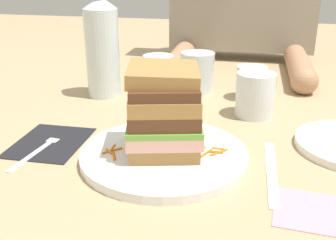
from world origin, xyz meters
name	(u,v)px	position (x,y,z in m)	size (l,w,h in m)	color
ground_plane	(154,155)	(0.00, 0.00, 0.00)	(3.00, 3.00, 0.00)	tan
main_plate	(164,155)	(0.02, -0.01, 0.01)	(0.26, 0.26, 0.01)	white
sandwich	(164,112)	(0.02, -0.01, 0.08)	(0.13, 0.13, 0.13)	#A87A42
carrot_shred_0	(109,151)	(-0.07, -0.03, 0.02)	(0.00, 0.00, 0.02)	orange
carrot_shred_1	(112,150)	(-0.06, -0.03, 0.02)	(0.00, 0.00, 0.03)	orange
carrot_shred_2	(131,148)	(-0.03, -0.01, 0.02)	(0.00, 0.00, 0.02)	orange
carrot_shred_3	(114,156)	(-0.05, -0.05, 0.02)	(0.00, 0.00, 0.02)	orange
carrot_shred_4	(113,148)	(-0.06, -0.02, 0.02)	(0.00, 0.00, 0.02)	orange
carrot_shred_5	(197,147)	(0.07, 0.01, 0.02)	(0.00, 0.00, 0.02)	orange
carrot_shred_6	(218,148)	(0.10, 0.01, 0.02)	(0.00, 0.00, 0.02)	orange
carrot_shred_7	(216,152)	(0.10, 0.00, 0.02)	(0.00, 0.00, 0.02)	orange
carrot_shred_8	(200,145)	(0.07, 0.02, 0.02)	(0.00, 0.00, 0.02)	orange
carrot_shred_9	(219,152)	(0.10, 0.00, 0.02)	(0.00, 0.00, 0.03)	orange
carrot_shred_10	(206,153)	(0.08, -0.01, 0.02)	(0.00, 0.00, 0.03)	orange
napkin_dark	(50,142)	(-0.19, 0.01, 0.00)	(0.11, 0.14, 0.00)	black
fork	(42,146)	(-0.19, -0.01, 0.00)	(0.03, 0.17, 0.00)	silver
knife	(272,173)	(0.18, -0.02, 0.00)	(0.02, 0.20, 0.00)	silver
juice_glass	(255,97)	(0.15, 0.21, 0.04)	(0.08, 0.08, 0.09)	white
water_bottle	(102,45)	(-0.18, 0.27, 0.12)	(0.07, 0.07, 0.26)	silver
empty_tumbler_0	(158,76)	(-0.06, 0.30, 0.05)	(0.07, 0.07, 0.09)	silver
empty_tumbler_1	(251,83)	(0.15, 0.32, 0.04)	(0.07, 0.07, 0.07)	silver
empty_tumbler_2	(197,72)	(0.02, 0.35, 0.05)	(0.08, 0.08, 0.09)	silver
napkin_pink	(309,210)	(0.23, -0.11, 0.00)	(0.09, 0.09, 0.00)	pink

